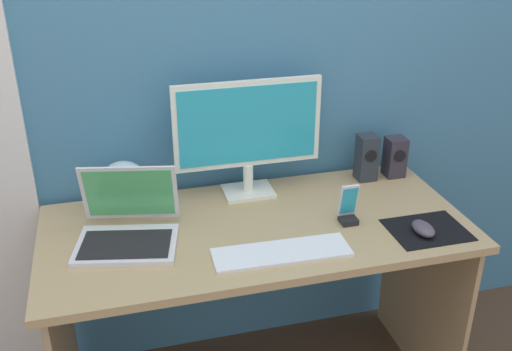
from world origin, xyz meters
name	(u,v)px	position (x,y,z in m)	size (l,w,h in m)	color
wall_back	(229,50)	(0.00, 0.37, 1.25)	(6.00, 0.04, 2.50)	teal
desk	(256,265)	(0.00, 0.00, 0.60)	(1.40, 0.64, 0.75)	tan
monitor	(248,131)	(0.03, 0.23, 1.00)	(0.53, 0.14, 0.42)	white
speaker_right	(395,157)	(0.61, 0.23, 0.83)	(0.07, 0.08, 0.16)	#2F2B36
speaker_near_monitor	(367,157)	(0.49, 0.23, 0.84)	(0.07, 0.07, 0.18)	#282F37
laptop	(128,227)	(-0.42, 0.02, 0.80)	(0.36, 0.33, 0.22)	silver
fishbowl	(124,186)	(-0.41, 0.24, 0.84)	(0.17, 0.17, 0.17)	silver
keyboard_external	(282,252)	(0.03, -0.19, 0.76)	(0.42, 0.13, 0.01)	white
mousepad	(427,230)	(0.53, -0.18, 0.76)	(0.25, 0.20, 0.00)	black
mouse	(423,229)	(0.50, -0.19, 0.77)	(0.06, 0.10, 0.04)	#4F4452
phone_in_dock	(348,209)	(0.30, -0.06, 0.80)	(0.06, 0.05, 0.14)	black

